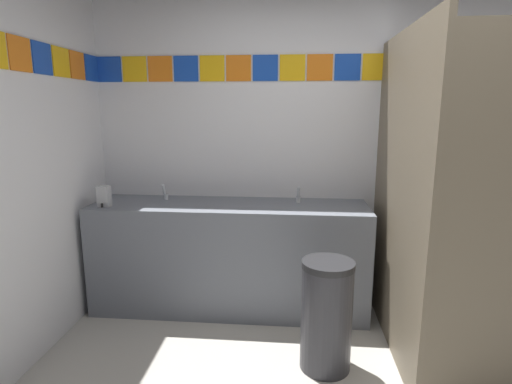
{
  "coord_description": "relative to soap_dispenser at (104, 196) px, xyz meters",
  "views": [
    {
      "loc": [
        -0.41,
        -1.6,
        1.59
      ],
      "look_at": [
        -0.66,
        1.12,
        1.03
      ],
      "focal_mm": 28.5,
      "sensor_mm": 36.0,
      "label": 1
    }
  ],
  "objects": [
    {
      "name": "wall_back",
      "position": [
        1.83,
        0.48,
        0.39
      ],
      "size": [
        4.04,
        0.09,
        2.66
      ],
      "color": "silver",
      "rests_on": "ground_plane"
    },
    {
      "name": "trash_bin",
      "position": [
        1.64,
        -0.57,
        -0.59
      ],
      "size": [
        0.32,
        0.32,
        0.7
      ],
      "color": "#333338",
      "rests_on": "ground_plane"
    },
    {
      "name": "faucet_right",
      "position": [
        1.47,
        0.25,
        -0.03
      ],
      "size": [
        0.04,
        0.1,
        0.14
      ],
      "color": "silver",
      "rests_on": "vanity_counter"
    },
    {
      "name": "vanity_counter",
      "position": [
        0.93,
        0.16,
        -0.5
      ],
      "size": [
        2.15,
        0.56,
        0.86
      ],
      "color": "slate",
      "rests_on": "ground_plane"
    },
    {
      "name": "soap_dispenser",
      "position": [
        0.0,
        0.0,
        0.0
      ],
      "size": [
        0.09,
        0.09,
        0.16
      ],
      "color": "#B7BABF",
      "rests_on": "vanity_counter"
    },
    {
      "name": "stall_divider",
      "position": [
        2.28,
        -0.48,
        0.1
      ],
      "size": [
        0.92,
        1.35,
        2.07
      ],
      "color": "#726651",
      "rests_on": "ground_plane"
    },
    {
      "name": "toilet",
      "position": [
        2.66,
        0.03,
        -0.64
      ],
      "size": [
        0.39,
        0.49,
        0.74
      ],
      "color": "white",
      "rests_on": "ground_plane"
    },
    {
      "name": "faucet_left",
      "position": [
        0.39,
        0.25,
        -0.03
      ],
      "size": [
        0.04,
        0.1,
        0.14
      ],
      "color": "silver",
      "rests_on": "vanity_counter"
    }
  ]
}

